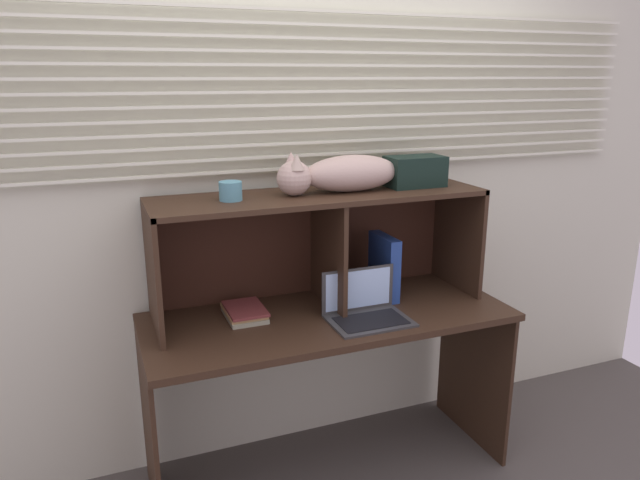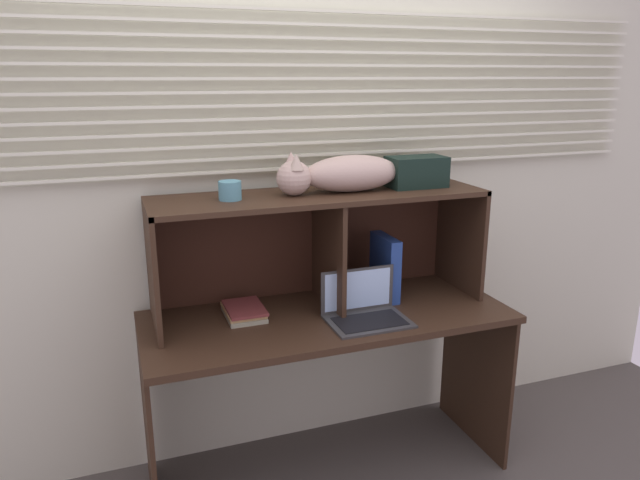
# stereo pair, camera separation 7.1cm
# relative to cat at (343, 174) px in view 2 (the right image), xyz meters

# --- Properties ---
(back_panel_with_blinds) EXTENTS (4.40, 0.08, 2.50)m
(back_panel_with_blinds) POSITION_rel_cat_xyz_m (-0.10, 0.25, -0.10)
(back_panel_with_blinds) COLOR beige
(back_panel_with_blinds) RESTS_ON ground
(desk) EXTENTS (1.57, 0.63, 0.78)m
(desk) POSITION_rel_cat_xyz_m (-0.10, -0.10, -0.73)
(desk) COLOR #352216
(desk) RESTS_ON ground
(hutch_shelf_unit) EXTENTS (1.43, 0.40, 0.51)m
(hutch_shelf_unit) POSITION_rel_cat_xyz_m (-0.10, 0.04, -0.23)
(hutch_shelf_unit) COLOR #352216
(hutch_shelf_unit) RESTS_ON desk
(cat) EXTENTS (0.73, 0.18, 0.18)m
(cat) POSITION_rel_cat_xyz_m (0.00, 0.00, 0.00)
(cat) COLOR #BEA193
(cat) RESTS_ON hutch_shelf_unit
(laptop) EXTENTS (0.33, 0.24, 0.20)m
(laptop) POSITION_rel_cat_xyz_m (0.02, -0.20, -0.55)
(laptop) COLOR #373737
(laptop) RESTS_ON desk
(binder_upright) EXTENTS (0.05, 0.22, 0.29)m
(binder_upright) POSITION_rel_cat_xyz_m (0.21, 0.00, -0.44)
(binder_upright) COLOR navy
(binder_upright) RESTS_ON desk
(book_stack) EXTENTS (0.16, 0.23, 0.04)m
(book_stack) POSITION_rel_cat_xyz_m (-0.45, 0.00, -0.56)
(book_stack) COLOR gray
(book_stack) RESTS_ON desk
(small_basket) EXTENTS (0.09, 0.09, 0.08)m
(small_basket) POSITION_rel_cat_xyz_m (-0.48, 0.00, -0.04)
(small_basket) COLOR teal
(small_basket) RESTS_ON hutch_shelf_unit
(storage_box) EXTENTS (0.26, 0.15, 0.14)m
(storage_box) POSITION_rel_cat_xyz_m (0.35, 0.00, -0.01)
(storage_box) COLOR black
(storage_box) RESTS_ON hutch_shelf_unit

